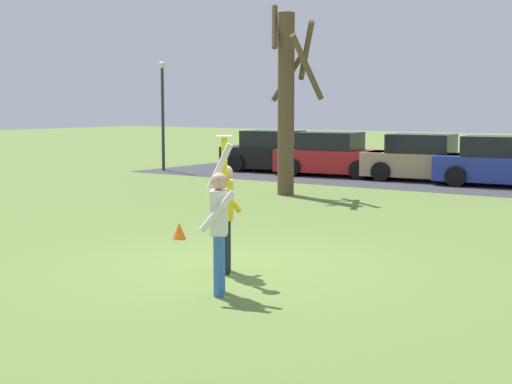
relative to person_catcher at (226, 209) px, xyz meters
name	(u,v)px	position (x,y,z in m)	size (l,w,h in m)	color
ground_plane	(230,266)	(-0.20, 0.38, -0.98)	(120.00, 120.00, 0.00)	olive
person_catcher	(226,209)	(0.00, 0.00, 0.00)	(0.53, 0.59, 2.08)	black
person_defender	(219,223)	(0.71, -1.09, 0.00)	(0.62, 0.66, 2.04)	#3366B7
frisbee_disc	(224,136)	(0.12, -0.19, 1.11)	(0.24, 0.24, 0.02)	white
parked_car_black	(275,153)	(-8.90, 15.15, -0.25)	(4.29, 2.41, 1.59)	black
parked_car_red	(333,156)	(-6.21, 14.86, -0.25)	(4.29, 2.41, 1.59)	red
parked_car_tan	(424,159)	(-2.78, 15.03, -0.25)	(4.29, 2.41, 1.59)	tan
parked_car_blue	(502,163)	(-0.11, 14.80, -0.25)	(4.29, 2.41, 1.59)	#233893
parking_strip	(460,183)	(-1.52, 15.04, -0.98)	(24.04, 6.40, 0.01)	#38383D
bare_tree_tall	(287,98)	(-4.51, 8.98, 1.77)	(1.57, 1.75, 5.38)	brown
lamppost_by_lot	(163,105)	(-12.81, 13.04, 1.60)	(0.28, 0.28, 4.26)	#2D2D33
field_cone_orange	(179,231)	(-2.45, 1.79, -0.82)	(0.26, 0.26, 0.32)	orange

